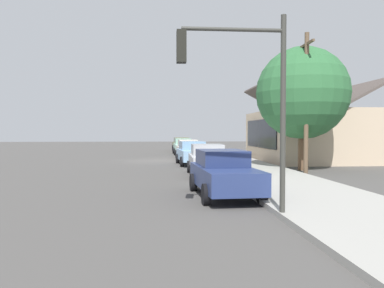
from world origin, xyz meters
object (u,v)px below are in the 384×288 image
(car_skyblue, at_px, (193,153))
(car_silver, at_px, (208,159))
(traffic_light_main, at_px, (242,82))
(car_olive, at_px, (182,144))
(fire_hydrant_red, at_px, (220,159))
(car_seafoam, at_px, (183,146))
(car_navy, at_px, (224,173))
(shade_tree, at_px, (302,93))
(car_ivory, at_px, (188,149))
(utility_pole_wooden, at_px, (306,100))

(car_skyblue, xyz_separation_m, car_silver, (6.36, 0.26, -0.00))
(traffic_light_main, bearing_deg, car_skyblue, 179.70)
(car_skyblue, distance_m, traffic_light_main, 16.41)
(car_olive, xyz_separation_m, fire_hydrant_red, (20.46, 1.33, -0.32))
(car_skyblue, height_order, fire_hydrant_red, car_skyblue)
(car_silver, bearing_deg, traffic_light_main, -0.74)
(car_seafoam, xyz_separation_m, car_skyblue, (12.17, -0.04, 0.00))
(car_navy, bearing_deg, car_silver, 174.61)
(car_olive, bearing_deg, fire_hydrant_red, 0.98)
(car_skyblue, distance_m, shade_tree, 8.28)
(car_silver, relative_size, fire_hydrant_red, 6.20)
(car_ivory, distance_m, shade_tree, 12.24)
(utility_pole_wooden, bearing_deg, car_seafoam, -163.14)
(car_seafoam, distance_m, fire_hydrant_red, 14.38)
(traffic_light_main, bearing_deg, car_navy, 178.29)
(car_ivory, relative_size, shade_tree, 0.65)
(shade_tree, height_order, traffic_light_main, shade_tree)
(car_ivory, xyz_separation_m, utility_pole_wooden, (11.80, 5.48, 3.11))
(car_navy, bearing_deg, fire_hydrant_red, 168.42)
(car_olive, height_order, car_navy, same)
(car_olive, height_order, car_seafoam, same)
(car_skyblue, xyz_separation_m, shade_tree, (4.35, 6.02, 3.66))
(utility_pole_wooden, bearing_deg, shade_tree, 165.61)
(car_skyblue, relative_size, car_silver, 1.06)
(car_navy, bearing_deg, car_skyblue, 176.84)
(car_ivory, bearing_deg, car_navy, -1.79)
(car_olive, bearing_deg, shade_tree, 11.55)
(car_skyblue, xyz_separation_m, fire_hydrant_red, (2.12, 1.58, -0.32))
(utility_pole_wooden, bearing_deg, fire_hydrant_red, -134.78)
(car_ivory, height_order, utility_pole_wooden, utility_pole_wooden)
(car_olive, height_order, shade_tree, shade_tree)
(car_olive, distance_m, shade_tree, 23.70)
(car_silver, distance_m, utility_pole_wooden, 6.17)
(car_seafoam, relative_size, traffic_light_main, 0.87)
(fire_hydrant_red, bearing_deg, car_skyblue, -143.40)
(shade_tree, bearing_deg, car_skyblue, -125.87)
(car_ivory, xyz_separation_m, car_skyblue, (5.71, -0.09, 0.00))
(car_ivory, relative_size, car_navy, 1.01)
(car_ivory, bearing_deg, car_skyblue, -2.48)
(car_skyblue, height_order, traffic_light_main, traffic_light_main)
(car_silver, height_order, car_navy, same)
(car_seafoam, distance_m, car_silver, 18.54)
(car_olive, bearing_deg, car_skyblue, -3.50)
(car_olive, xyz_separation_m, traffic_light_main, (34.53, -0.33, 2.68))
(car_ivory, height_order, fire_hydrant_red, car_ivory)
(car_olive, bearing_deg, car_silver, -2.71)
(car_olive, bearing_deg, traffic_light_main, -3.28)
(car_skyblue, relative_size, utility_pole_wooden, 0.62)
(utility_pole_wooden, bearing_deg, car_olive, -167.69)
(car_navy, distance_m, fire_hydrant_red, 10.75)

